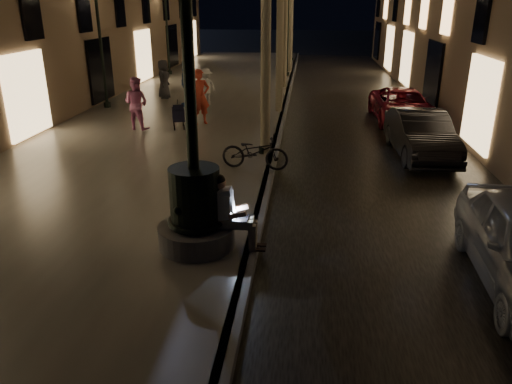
# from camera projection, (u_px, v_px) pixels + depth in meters

# --- Properties ---
(ground) EXTENTS (120.00, 120.00, 0.00)m
(ground) POSITION_uv_depth(u_px,v_px,m) (285.00, 111.00, 21.23)
(ground) COLOR black
(ground) RESTS_ON ground
(cobble_lane) EXTENTS (6.00, 45.00, 0.02)m
(cobble_lane) POSITION_uv_depth(u_px,v_px,m) (356.00, 112.00, 20.94)
(cobble_lane) COLOR black
(cobble_lane) RESTS_ON ground
(promenade) EXTENTS (8.00, 45.00, 0.20)m
(promenade) POSITION_uv_depth(u_px,v_px,m) (192.00, 106.00, 21.57)
(promenade) COLOR #635F57
(promenade) RESTS_ON ground
(curb_strip) EXTENTS (0.25, 45.00, 0.20)m
(curb_strip) POSITION_uv_depth(u_px,v_px,m) (285.00, 108.00, 21.20)
(curb_strip) COLOR #59595B
(curb_strip) RESTS_ON ground
(fountain_lamppost) EXTENTS (1.40, 1.40, 5.21)m
(fountain_lamppost) POSITION_uv_depth(u_px,v_px,m) (195.00, 194.00, 8.83)
(fountain_lamppost) COLOR #59595B
(fountain_lamppost) RESTS_ON promenade
(seated_man_laptop) EXTENTS (1.02, 0.35, 1.39)m
(seated_man_laptop) POSITION_uv_depth(u_px,v_px,m) (229.00, 210.00, 8.87)
(seated_man_laptop) COLOR tan
(seated_man_laptop) RESTS_ON promenade
(lamp_curb_a) EXTENTS (0.36, 0.36, 4.81)m
(lamp_curb_a) POSITION_uv_depth(u_px,v_px,m) (264.00, 46.00, 13.60)
(lamp_curb_a) COLOR black
(lamp_curb_a) RESTS_ON promenade
(lamp_curb_b) EXTENTS (0.36, 0.36, 4.81)m
(lamp_curb_b) POSITION_uv_depth(u_px,v_px,m) (280.00, 30.00, 21.02)
(lamp_curb_b) COLOR black
(lamp_curb_b) RESTS_ON promenade
(lamp_curb_c) EXTENTS (0.36, 0.36, 4.81)m
(lamp_curb_c) POSITION_uv_depth(u_px,v_px,m) (288.00, 22.00, 28.44)
(lamp_curb_c) COLOR black
(lamp_curb_c) RESTS_ON promenade
(lamp_curb_d) EXTENTS (0.36, 0.36, 4.81)m
(lamp_curb_d) POSITION_uv_depth(u_px,v_px,m) (293.00, 17.00, 35.86)
(lamp_curb_d) COLOR black
(lamp_curb_d) RESTS_ON promenade
(lamp_left_b) EXTENTS (0.36, 0.36, 4.81)m
(lamp_left_b) POSITION_uv_depth(u_px,v_px,m) (99.00, 31.00, 19.83)
(lamp_left_b) COLOR black
(lamp_left_b) RESTS_ON promenade
(lamp_left_c) EXTENTS (0.36, 0.36, 4.81)m
(lamp_left_c) POSITION_uv_depth(u_px,v_px,m) (167.00, 21.00, 29.11)
(lamp_left_c) COLOR black
(lamp_left_c) RESTS_ON promenade
(stroller) EXTENTS (0.59, 0.98, 0.99)m
(stroller) POSITION_uv_depth(u_px,v_px,m) (178.00, 114.00, 17.32)
(stroller) COLOR black
(stroller) RESTS_ON promenade
(car_second) EXTENTS (1.64, 4.17, 1.35)m
(car_second) POSITION_uv_depth(u_px,v_px,m) (421.00, 135.00, 14.81)
(car_second) COLOR black
(car_second) RESTS_ON ground
(car_third) EXTENTS (2.20, 4.54, 1.24)m
(car_third) POSITION_uv_depth(u_px,v_px,m) (402.00, 106.00, 19.05)
(car_third) COLOR maroon
(car_third) RESTS_ON ground
(pedestrian_red) EXTENTS (0.85, 0.77, 1.95)m
(pedestrian_red) POSITION_uv_depth(u_px,v_px,m) (200.00, 97.00, 17.79)
(pedestrian_red) COLOR red
(pedestrian_red) RESTS_ON promenade
(pedestrian_pink) EXTENTS (1.02, 0.88, 1.80)m
(pedestrian_pink) POSITION_uv_depth(u_px,v_px,m) (136.00, 103.00, 17.08)
(pedestrian_pink) COLOR #C6689E
(pedestrian_pink) RESTS_ON promenade
(pedestrian_white) EXTENTS (1.10, 1.13, 1.55)m
(pedestrian_white) POSITION_uv_depth(u_px,v_px,m) (206.00, 87.00, 21.04)
(pedestrian_white) COLOR silver
(pedestrian_white) RESTS_ON promenade
(pedestrian_blue) EXTENTS (0.96, 1.21, 1.92)m
(pedestrian_blue) POSITION_uv_depth(u_px,v_px,m) (186.00, 83.00, 20.85)
(pedestrian_blue) COLOR navy
(pedestrian_blue) RESTS_ON promenade
(pedestrian_dark) EXTENTS (0.57, 0.85, 1.71)m
(pedestrian_dark) POSITION_uv_depth(u_px,v_px,m) (164.00, 79.00, 22.56)
(pedestrian_dark) COLOR #35353A
(pedestrian_dark) RESTS_ON promenade
(bicycle) EXTENTS (1.85, 0.82, 0.94)m
(bicycle) POSITION_uv_depth(u_px,v_px,m) (255.00, 152.00, 13.18)
(bicycle) COLOR black
(bicycle) RESTS_ON promenade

